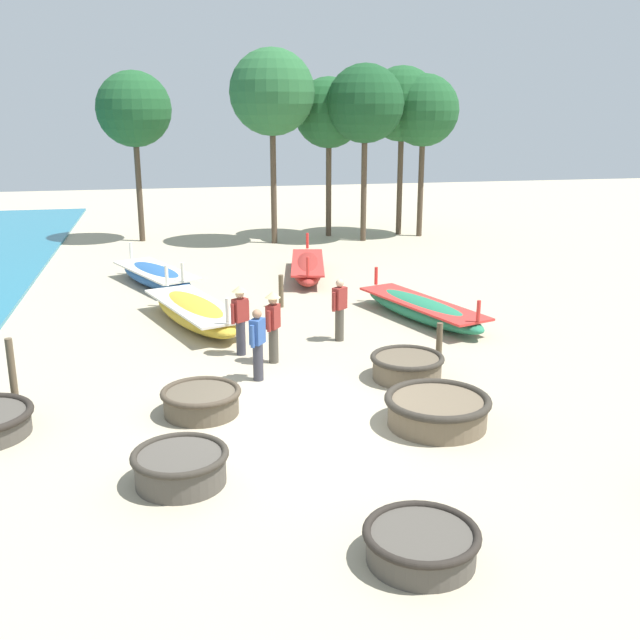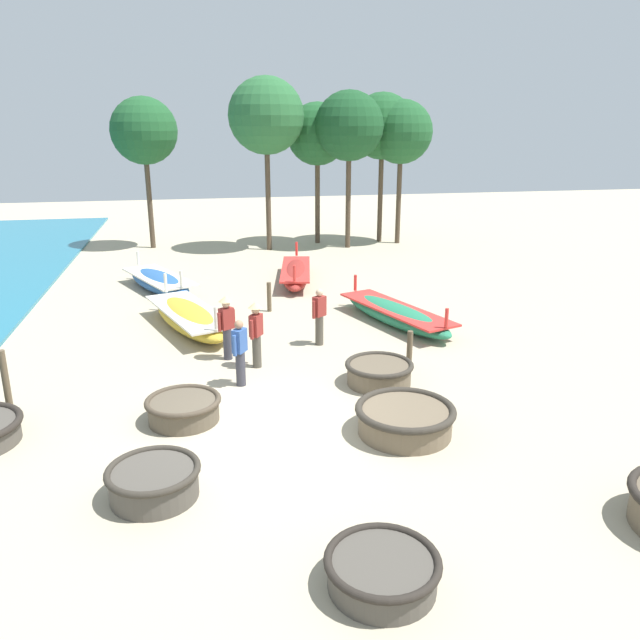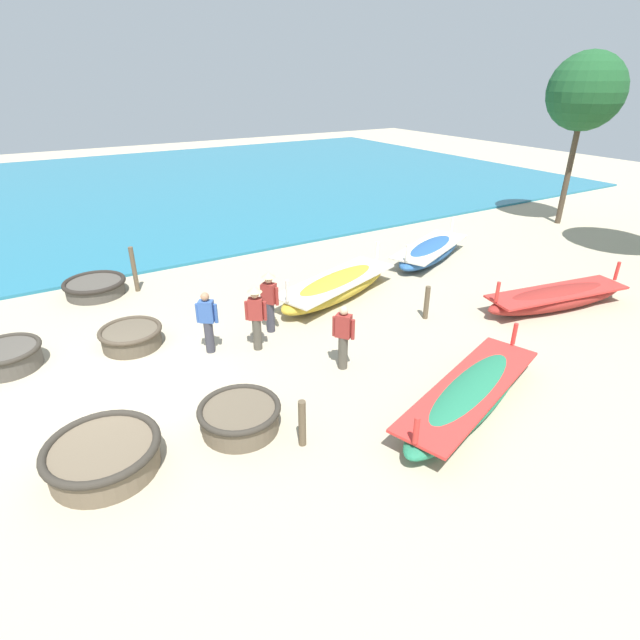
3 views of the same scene
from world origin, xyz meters
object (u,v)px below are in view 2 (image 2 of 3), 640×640
object	(u,v)px
coracle_weathered	(154,481)
mooring_post_shoreline	(410,350)
coracle_front_left	(382,570)
fisherman_standing_left	(240,351)
fisherman_by_coracle	(319,315)
fisherman_crouching	(227,323)
long_boat_blue_hull	(159,281)
tree_right_mid	(317,135)
tree_leftmost	(266,116)
tree_left_mid	(401,132)
mooring_post_inland	(269,297)
coracle_upturned	(405,418)
long_boat_ochre_hull	(396,314)
long_boat_white_hull	(189,317)
long_boat_red_hull	(296,273)
coracle_far_left	(183,408)
coracle_center	(379,372)
tree_rightmost	(349,126)
tree_tall_back	(144,131)
tree_center	(382,127)
fisherman_hauling	(256,330)

from	to	relation	value
coracle_weathered	mooring_post_shoreline	distance (m)	7.38
coracle_front_left	fisherman_standing_left	size ratio (longest dim) A/B	0.98
fisherman_by_coracle	fisherman_crouching	xyz separation A→B (m)	(-2.50, -0.61, 0.12)
long_boat_blue_hull	tree_right_mid	size ratio (longest dim) A/B	0.67
tree_leftmost	tree_left_mid	xyz separation A→B (m)	(6.52, 0.48, -0.72)
mooring_post_inland	tree_left_mid	xyz separation A→B (m)	(7.75, 10.64, 4.86)
coracle_upturned	long_boat_ochre_hull	distance (m)	6.96
long_boat_white_hull	mooring_post_inland	xyz separation A→B (m)	(2.50, 1.33, 0.12)
long_boat_red_hull	fisherman_by_coracle	bearing A→B (deg)	-93.96
long_boat_red_hull	tree_right_mid	distance (m)	9.52
coracle_upturned	coracle_far_left	bearing A→B (deg)	161.71
long_boat_ochre_hull	fisherman_crouching	size ratio (longest dim) A/B	2.95
coracle_center	tree_rightmost	bearing A→B (deg)	78.78
fisherman_crouching	tree_rightmost	size ratio (longest dim) A/B	0.23
coracle_weathered	long_boat_red_hull	world-z (taller)	long_boat_red_hull
fisherman_crouching	long_boat_white_hull	bearing A→B (deg)	109.63
long_boat_ochre_hull	tree_tall_back	bearing A→B (deg)	119.48
long_boat_ochre_hull	fisherman_by_coracle	distance (m)	2.98
coracle_weathered	long_boat_white_hull	world-z (taller)	long_boat_white_hull
long_boat_red_hull	tree_center	size ratio (longest dim) A/B	0.67
long_boat_ochre_hull	fisherman_hauling	world-z (taller)	fisherman_hauling
coracle_front_left	coracle_weathered	size ratio (longest dim) A/B	1.01
long_boat_blue_hull	coracle_upturned	bearing A→B (deg)	-66.94
long_boat_blue_hull	tree_leftmost	world-z (taller)	tree_leftmost
long_boat_blue_hull	tree_center	world-z (taller)	tree_center
tree_rightmost	mooring_post_inland	bearing A→B (deg)	-116.66
fisherman_by_coracle	coracle_weathered	bearing A→B (deg)	-121.37
fisherman_crouching	tree_rightmost	xyz separation A→B (m)	(6.57, 14.01, 4.66)
fisherman_crouching	coracle_center	bearing A→B (deg)	-34.54
long_boat_ochre_hull	mooring_post_inland	bearing A→B (deg)	150.09
mooring_post_inland	tree_left_mid	distance (m)	14.03
fisherman_hauling	coracle_far_left	bearing A→B (deg)	-123.73
tree_tall_back	tree_center	world-z (taller)	tree_center
fisherman_by_coracle	tree_left_mid	distance (m)	16.23
coracle_weathered	tree_tall_back	world-z (taller)	tree_tall_back
long_boat_blue_hull	mooring_post_inland	bearing A→B (deg)	-43.72
long_boat_white_hull	fisherman_by_coracle	bearing A→B (deg)	-30.93
long_boat_red_hull	tree_rightmost	xyz separation A→B (m)	(3.57, 6.34, 5.29)
coracle_front_left	mooring_post_shoreline	bearing A→B (deg)	68.37
fisherman_standing_left	fisherman_crouching	size ratio (longest dim) A/B	0.94
coracle_front_left	long_boat_ochre_hull	size ratio (longest dim) A/B	0.31
coracle_front_left	tree_left_mid	world-z (taller)	tree_left_mid
coracle_upturned	long_boat_blue_hull	size ratio (longest dim) A/B	0.43
coracle_upturned	coracle_weathered	bearing A→B (deg)	-164.69
fisherman_hauling	tree_center	world-z (taller)	tree_center
coracle_weathered	long_boat_ochre_hull	size ratio (longest dim) A/B	0.31
coracle_weathered	mooring_post_inland	world-z (taller)	mooring_post_inland
long_boat_blue_hull	tree_leftmost	distance (m)	10.07
tree_left_mid	long_boat_red_hull	bearing A→B (deg)	-132.04
coracle_upturned	long_boat_white_hull	bearing A→B (deg)	118.97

